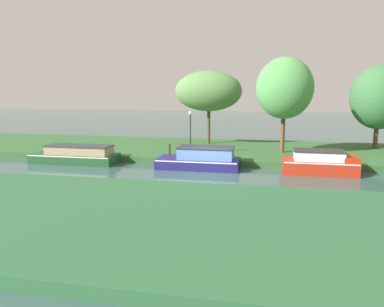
% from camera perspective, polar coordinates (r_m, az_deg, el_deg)
% --- Properties ---
extents(ground_plane, '(120.00, 120.00, 0.00)m').
position_cam_1_polar(ground_plane, '(22.24, 2.48, -2.91)').
color(ground_plane, '#34534E').
extents(riverbank_far, '(72.00, 10.00, 0.40)m').
position_cam_1_polar(riverbank_far, '(29.01, 4.68, 0.47)').
color(riverbank_far, '#315C2E').
rests_on(riverbank_far, ground_plane).
extents(riverbank_near, '(72.00, 10.00, 0.40)m').
position_cam_1_polar(riverbank_near, '(13.71, -3.60, -10.24)').
color(riverbank_near, '#2B5D36').
rests_on(riverbank_near, ground_plane).
extents(red_barge, '(4.15, 2.00, 1.36)m').
position_cam_1_polar(red_barge, '(23.22, 18.73, -1.38)').
color(red_barge, '#AD2916').
rests_on(red_barge, ground_plane).
extents(navy_narrowboat, '(5.06, 2.20, 1.34)m').
position_cam_1_polar(navy_narrowboat, '(23.39, 1.35, -0.87)').
color(navy_narrowboat, navy).
rests_on(navy_narrowboat, ground_plane).
extents(forest_cruiser, '(5.71, 2.04, 1.19)m').
position_cam_1_polar(forest_cruiser, '(26.20, -17.03, -0.23)').
color(forest_cruiser, '#1F4B27').
rests_on(forest_cruiser, ground_plane).
extents(willow_tree_left, '(5.36, 3.22, 5.87)m').
position_cam_1_polar(willow_tree_left, '(30.54, 2.47, 9.36)').
color(willow_tree_left, '#503E29').
rests_on(willow_tree_left, riverbank_far).
extents(willow_tree_centre, '(3.86, 3.24, 6.58)m').
position_cam_1_polar(willow_tree_centre, '(26.82, 13.78, 9.50)').
color(willow_tree_centre, brown).
rests_on(willow_tree_centre, riverbank_far).
extents(willow_tree_right, '(4.20, 4.20, 6.20)m').
position_cam_1_polar(willow_tree_right, '(31.42, 26.41, 7.59)').
color(willow_tree_right, '#4F3E29').
rests_on(willow_tree_right, riverbank_far).
extents(lamp_post, '(0.24, 0.24, 2.96)m').
position_cam_1_polar(lamp_post, '(25.63, -0.26, 3.91)').
color(lamp_post, '#333338').
rests_on(lamp_post, riverbank_far).
extents(mooring_post_near, '(0.16, 0.16, 0.85)m').
position_cam_1_polar(mooring_post_near, '(25.22, -3.42, 0.51)').
color(mooring_post_near, '#493424').
rests_on(mooring_post_near, riverbank_far).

